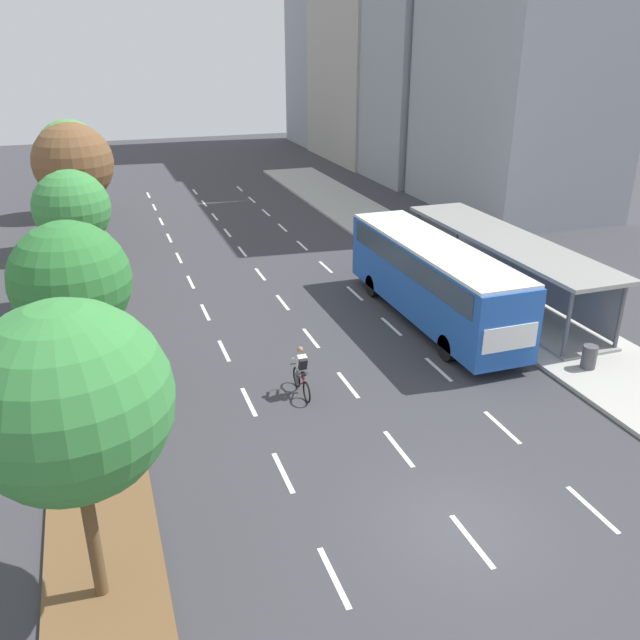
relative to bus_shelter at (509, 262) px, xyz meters
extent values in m
plane|color=#38383D|center=(-9.53, -12.57, -1.87)|extent=(140.00, 140.00, 0.00)
cube|color=brown|center=(-17.83, 7.43, -1.81)|extent=(2.60, 52.00, 0.12)
cube|color=#ADAAA3|center=(-0.28, 7.43, -1.79)|extent=(4.50, 52.00, 0.15)
cube|color=white|center=(-13.03, -13.07, -1.86)|extent=(0.14, 1.91, 0.01)
cube|color=white|center=(-13.03, -9.02, -1.86)|extent=(0.14, 1.91, 0.01)
cube|color=white|center=(-13.03, -4.98, -1.86)|extent=(0.14, 1.91, 0.01)
cube|color=white|center=(-13.03, -0.93, -1.86)|extent=(0.14, 1.91, 0.01)
cube|color=white|center=(-13.03, 3.11, -1.86)|extent=(0.14, 1.91, 0.01)
cube|color=white|center=(-13.03, 7.16, -1.86)|extent=(0.14, 1.91, 0.01)
cube|color=white|center=(-13.03, 11.20, -1.86)|extent=(0.14, 1.91, 0.01)
cube|color=white|center=(-13.03, 15.25, -1.86)|extent=(0.14, 1.91, 0.01)
cube|color=white|center=(-13.03, 19.29, -1.86)|extent=(0.14, 1.91, 0.01)
cube|color=white|center=(-13.03, 23.34, -1.86)|extent=(0.14, 1.91, 0.01)
cube|color=white|center=(-13.03, 27.38, -1.86)|extent=(0.14, 1.91, 0.01)
cube|color=white|center=(-9.53, -13.07, -1.86)|extent=(0.14, 1.91, 0.01)
cube|color=white|center=(-9.53, -9.02, -1.86)|extent=(0.14, 1.91, 0.01)
cube|color=white|center=(-9.53, -4.98, -1.86)|extent=(0.14, 1.91, 0.01)
cube|color=white|center=(-9.53, -0.93, -1.86)|extent=(0.14, 1.91, 0.01)
cube|color=white|center=(-9.53, 3.11, -1.86)|extent=(0.14, 1.91, 0.01)
cube|color=white|center=(-9.53, 7.16, -1.86)|extent=(0.14, 1.91, 0.01)
cube|color=white|center=(-9.53, 11.20, -1.86)|extent=(0.14, 1.91, 0.01)
cube|color=white|center=(-9.53, 15.25, -1.86)|extent=(0.14, 1.91, 0.01)
cube|color=white|center=(-9.53, 19.29, -1.86)|extent=(0.14, 1.91, 0.01)
cube|color=white|center=(-9.53, 23.34, -1.86)|extent=(0.14, 1.91, 0.01)
cube|color=white|center=(-9.53, 27.38, -1.86)|extent=(0.14, 1.91, 0.01)
cube|color=white|center=(-6.03, -13.07, -1.86)|extent=(0.14, 1.91, 0.01)
cube|color=white|center=(-6.03, -9.02, -1.86)|extent=(0.14, 1.91, 0.01)
cube|color=white|center=(-6.03, -4.98, -1.86)|extent=(0.14, 1.91, 0.01)
cube|color=white|center=(-6.03, -0.93, -1.86)|extent=(0.14, 1.91, 0.01)
cube|color=white|center=(-6.03, 3.11, -1.86)|extent=(0.14, 1.91, 0.01)
cube|color=white|center=(-6.03, 7.16, -1.86)|extent=(0.14, 1.91, 0.01)
cube|color=white|center=(-6.03, 11.20, -1.86)|extent=(0.14, 1.91, 0.01)
cube|color=white|center=(-6.03, 15.25, -1.86)|extent=(0.14, 1.91, 0.01)
cube|color=white|center=(-6.03, 19.29, -1.86)|extent=(0.14, 1.91, 0.01)
cube|color=white|center=(-6.03, 23.34, -1.86)|extent=(0.14, 1.91, 0.01)
cube|color=white|center=(-6.03, 27.38, -1.86)|extent=(0.14, 1.91, 0.01)
cube|color=gray|center=(-0.28, 0.00, -1.67)|extent=(2.60, 12.38, 0.10)
cylinder|color=#56565B|center=(-1.46, -5.94, -0.32)|extent=(0.16, 0.16, 2.60)
cylinder|color=#56565B|center=(-1.46, 5.94, -0.32)|extent=(0.16, 0.16, 2.60)
cylinder|color=#56565B|center=(0.90, -5.94, -0.32)|extent=(0.16, 0.16, 2.60)
cylinder|color=#56565B|center=(0.90, 5.94, -0.32)|extent=(0.16, 0.16, 2.60)
cube|color=gray|center=(0.96, 0.00, -0.32)|extent=(0.10, 11.76, 2.34)
cube|color=gray|center=(-0.28, 0.00, 1.06)|extent=(2.90, 12.78, 0.16)
cube|color=#2356B2|center=(-4.28, -0.91, -0.02)|extent=(2.50, 11.20, 2.80)
cube|color=#2D3D4C|center=(-4.28, -0.91, 0.83)|extent=(2.54, 10.30, 0.90)
cube|color=silver|center=(-4.28, -0.91, 1.44)|extent=(2.45, 10.98, 0.12)
cube|color=#2D3D4C|center=(-4.28, 4.71, 0.33)|extent=(2.25, 0.06, 1.54)
cube|color=white|center=(-4.28, -6.53, -0.22)|extent=(2.12, 0.04, 0.90)
cylinder|color=black|center=(-5.38, 2.56, -1.37)|extent=(0.30, 1.00, 1.00)
cylinder|color=black|center=(-3.18, 2.56, -1.37)|extent=(0.30, 1.00, 1.00)
cylinder|color=black|center=(-5.38, -4.38, -1.37)|extent=(0.30, 1.00, 1.00)
cylinder|color=black|center=(-3.18, -4.38, -1.37)|extent=(0.30, 1.00, 1.00)
torus|color=black|center=(-11.23, -4.50, -1.51)|extent=(0.06, 0.72, 0.72)
torus|color=black|center=(-11.23, -5.60, -1.51)|extent=(0.06, 0.72, 0.72)
cylinder|color=maroon|center=(-11.23, -5.05, -1.23)|extent=(0.05, 0.94, 0.05)
cylinder|color=maroon|center=(-11.23, -5.15, -1.41)|extent=(0.05, 0.57, 0.42)
cylinder|color=maroon|center=(-11.23, -5.25, -1.21)|extent=(0.04, 0.04, 0.40)
cube|color=black|center=(-11.23, -5.25, -1.01)|extent=(0.12, 0.24, 0.06)
cylinder|color=black|center=(-11.23, -4.55, -0.96)|extent=(0.46, 0.04, 0.04)
cube|color=silver|center=(-11.23, -5.07, -0.68)|extent=(0.30, 0.36, 0.59)
cube|color=black|center=(-11.23, -5.23, -0.66)|extent=(0.26, 0.26, 0.42)
sphere|color=#9E7051|center=(-11.23, -4.95, -0.26)|extent=(0.20, 0.20, 0.20)
cylinder|color=#4C4C56|center=(-11.35, -5.10, -1.08)|extent=(0.12, 0.42, 0.25)
cylinder|color=#4C4C56|center=(-11.35, -4.93, -1.34)|extent=(0.10, 0.17, 0.41)
cylinder|color=#4C4C56|center=(-11.11, -5.10, -1.08)|extent=(0.12, 0.42, 0.25)
cylinder|color=#4C4C56|center=(-11.11, -4.93, -1.34)|extent=(0.10, 0.17, 0.41)
cylinder|color=silver|center=(-11.40, -4.85, -0.63)|extent=(0.09, 0.47, 0.28)
cylinder|color=silver|center=(-11.06, -4.85, -0.63)|extent=(0.09, 0.47, 0.28)
cylinder|color=brown|center=(-17.90, -11.94, -0.13)|extent=(0.28, 0.28, 3.22)
sphere|color=#38843D|center=(-17.90, -11.94, 2.94)|extent=(3.90, 3.90, 3.90)
cylinder|color=brown|center=(-17.97, -3.31, -0.36)|extent=(0.28, 0.28, 2.76)
sphere|color=#2D7533|center=(-17.97, -3.31, 2.38)|extent=(3.64, 3.64, 3.64)
cylinder|color=brown|center=(-17.89, 5.32, -0.16)|extent=(0.28, 0.28, 3.17)
sphere|color=#38843D|center=(-17.89, 5.32, 2.61)|extent=(3.17, 3.17, 3.17)
cylinder|color=brown|center=(-17.76, 13.94, -0.14)|extent=(0.28, 0.28, 3.21)
sphere|color=brown|center=(-17.76, 13.94, 3.03)|extent=(4.17, 4.17, 4.17)
cylinder|color=brown|center=(-18.01, 22.57, -0.53)|extent=(0.28, 0.28, 2.43)
sphere|color=#4C8E42|center=(-18.01, 22.57, 2.25)|extent=(4.19, 4.19, 4.19)
cylinder|color=#4C4C51|center=(-1.08, -6.85, -1.29)|extent=(0.52, 0.52, 0.85)
cube|color=#8E939E|center=(10.22, 15.31, 8.46)|extent=(9.23, 13.08, 20.66)
cube|color=#8E939E|center=(9.62, 26.75, 8.11)|extent=(8.90, 9.03, 19.94)
cube|color=#A39E93|center=(9.01, 37.10, 8.27)|extent=(8.11, 13.28, 20.27)
cube|color=#8E939E|center=(10.20, 45.85, 11.71)|extent=(10.08, 12.69, 27.16)
camera|label=1|loc=(-16.99, -23.56, 9.19)|focal=37.12mm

